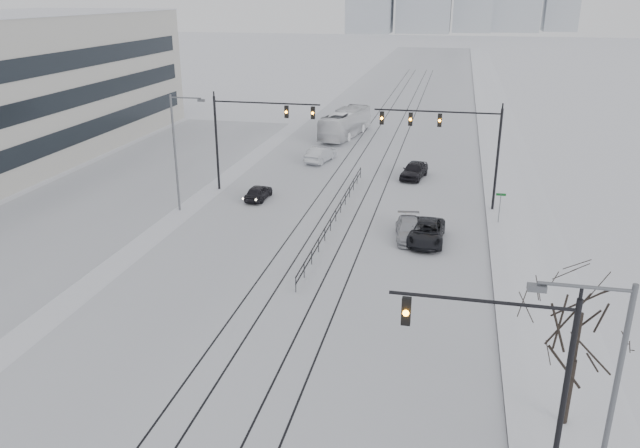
{
  "coord_description": "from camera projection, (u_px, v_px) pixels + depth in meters",
  "views": [
    {
      "loc": [
        8.13,
        -12.87,
        16.04
      ],
      "look_at": [
        0.78,
        20.85,
        3.2
      ],
      "focal_mm": 35.0,
      "sensor_mm": 36.0,
      "label": 1
    }
  ],
  "objects": [
    {
      "name": "road",
      "position": [
        384.0,
        136.0,
        73.94
      ],
      "size": [
        22.0,
        260.0,
        0.02
      ],
      "primitive_type": "cube",
      "color": "silver",
      "rests_on": "ground"
    },
    {
      "name": "sidewalk_east",
      "position": [
        501.0,
        141.0,
        71.22
      ],
      "size": [
        5.0,
        260.0,
        0.16
      ],
      "primitive_type": "cube",
      "color": "white",
      "rests_on": "ground"
    },
    {
      "name": "curb",
      "position": [
        479.0,
        140.0,
        71.72
      ],
      "size": [
        0.1,
        260.0,
        0.12
      ],
      "primitive_type": "cube",
      "color": "gray",
      "rests_on": "ground"
    },
    {
      "name": "parking_strip",
      "position": [
        124.0,
        186.0,
        55.04
      ],
      "size": [
        14.0,
        60.0,
        0.03
      ],
      "primitive_type": "cube",
      "color": "silver",
      "rests_on": "ground"
    },
    {
      "name": "tram_rails",
      "position": [
        357.0,
        184.0,
        55.62
      ],
      "size": [
        5.3,
        180.0,
        0.01
      ],
      "color": "black",
      "rests_on": "ground"
    },
    {
      "name": "traffic_mast_near",
      "position": [
        518.0,
        360.0,
        20.75
      ],
      "size": [
        6.1,
        0.37,
        7.0
      ],
      "color": "black",
      "rests_on": "ground"
    },
    {
      "name": "traffic_mast_ne",
      "position": [
        454.0,
        136.0,
        47.41
      ],
      "size": [
        9.6,
        0.37,
        8.0
      ],
      "color": "black",
      "rests_on": "ground"
    },
    {
      "name": "traffic_mast_nw",
      "position": [
        249.0,
        127.0,
        51.72
      ],
      "size": [
        9.1,
        0.37,
        8.0
      ],
      "color": "black",
      "rests_on": "ground"
    },
    {
      "name": "street_light_east",
      "position": [
        601.0,
        406.0,
        17.4
      ],
      "size": [
        2.73,
        0.25,
        9.0
      ],
      "color": "#595B60",
      "rests_on": "ground"
    },
    {
      "name": "street_light_west",
      "position": [
        178.0,
        145.0,
        47.09
      ],
      "size": [
        2.73,
        0.25,
        9.0
      ],
      "color": "#595B60",
      "rests_on": "ground"
    },
    {
      "name": "bare_tree",
      "position": [
        579.0,
        325.0,
        23.04
      ],
      "size": [
        4.4,
        4.4,
        6.1
      ],
      "color": "black",
      "rests_on": "ground"
    },
    {
      "name": "median_fence",
      "position": [
        336.0,
        215.0,
        46.29
      ],
      "size": [
        0.06,
        24.0,
        1.0
      ],
      "color": "black",
      "rests_on": "ground"
    },
    {
      "name": "street_sign",
      "position": [
        500.0,
        204.0,
        45.39
      ],
      "size": [
        0.7,
        0.06,
        2.4
      ],
      "color": "#595B60",
      "rests_on": "ground"
    },
    {
      "name": "sedan_sb_inner",
      "position": [
        258.0,
        192.0,
        51.21
      ],
      "size": [
        1.61,
        3.72,
        1.25
      ],
      "primitive_type": "imported",
      "rotation": [
        0.0,
        0.0,
        3.1
      ],
      "color": "black",
      "rests_on": "ground"
    },
    {
      "name": "sedan_sb_outer",
      "position": [
        320.0,
        154.0,
        62.62
      ],
      "size": [
        2.53,
        4.89,
        1.53
      ],
      "primitive_type": "imported",
      "rotation": [
        0.0,
        0.0,
        2.94
      ],
      "color": "silver",
      "rests_on": "ground"
    },
    {
      "name": "sedan_nb_front",
      "position": [
        426.0,
        232.0,
        42.45
      ],
      "size": [
        2.45,
        5.14,
        1.42
      ],
      "primitive_type": "imported",
      "rotation": [
        0.0,
        0.0,
        -0.02
      ],
      "color": "black",
      "rests_on": "ground"
    },
    {
      "name": "sedan_nb_right",
      "position": [
        409.0,
        230.0,
        43.0
      ],
      "size": [
        2.39,
        4.71,
        1.31
      ],
      "primitive_type": "imported",
      "rotation": [
        0.0,
        0.0,
        0.13
      ],
      "color": "#A4A6AC",
      "rests_on": "ground"
    },
    {
      "name": "sedan_nb_far",
      "position": [
        414.0,
        170.0,
        57.07
      ],
      "size": [
        2.65,
        4.74,
        1.52
      ],
      "primitive_type": "imported",
      "rotation": [
        0.0,
        0.0,
        -0.2
      ],
      "color": "black",
      "rests_on": "ground"
    },
    {
      "name": "box_truck",
      "position": [
        345.0,
        124.0,
        73.27
      ],
      "size": [
        4.51,
        11.63,
        3.16
      ],
      "primitive_type": "imported",
      "rotation": [
        0.0,
        0.0,
        2.97
      ],
      "color": "white",
      "rests_on": "ground"
    }
  ]
}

